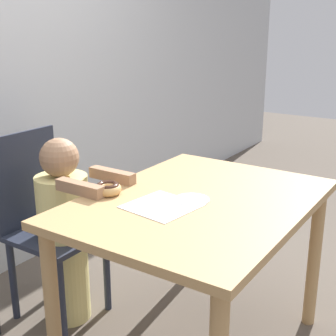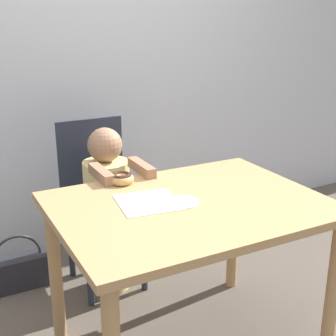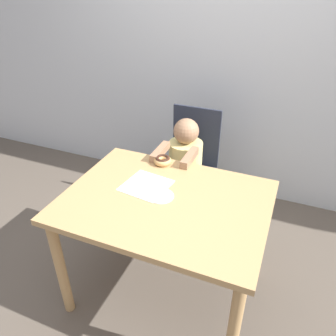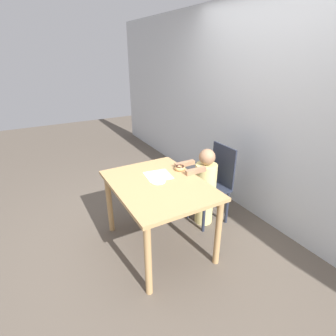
{
  "view_description": "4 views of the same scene",
  "coord_description": "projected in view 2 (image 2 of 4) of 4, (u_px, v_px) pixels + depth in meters",
  "views": [
    {
      "loc": [
        -1.58,
        -0.89,
        1.44
      ],
      "look_at": [
        -0.04,
        0.13,
        0.87
      ],
      "focal_mm": 50.0,
      "sensor_mm": 36.0,
      "label": 1
    },
    {
      "loc": [
        -0.93,
        -1.57,
        1.5
      ],
      "look_at": [
        -0.04,
        0.13,
        0.87
      ],
      "focal_mm": 50.0,
      "sensor_mm": 36.0,
      "label": 2
    },
    {
      "loc": [
        0.57,
        -1.34,
        1.83
      ],
      "look_at": [
        -0.04,
        0.13,
        0.87
      ],
      "focal_mm": 35.0,
      "sensor_mm": 36.0,
      "label": 3
    },
    {
      "loc": [
        2.01,
        -1.03,
        1.92
      ],
      "look_at": [
        -0.04,
        0.13,
        0.87
      ],
      "focal_mm": 28.0,
      "sensor_mm": 36.0,
      "label": 4
    }
  ],
  "objects": [
    {
      "name": "plate",
      "position": [
        182.0,
        202.0,
        1.96
      ],
      "size": [
        0.15,
        0.15,
        0.01
      ],
      "color": "white",
      "rests_on": "dining_table"
    },
    {
      "name": "child_figure",
      "position": [
        108.0,
        211.0,
        2.56
      ],
      "size": [
        0.26,
        0.47,
        0.94
      ],
      "color": "#E0D17F",
      "rests_on": "ground_plane"
    },
    {
      "name": "handbag",
      "position": [
        19.0,
        270.0,
        2.67
      ],
      "size": [
        0.35,
        0.13,
        0.33
      ],
      "color": "#232328",
      "rests_on": "ground_plane"
    },
    {
      "name": "dining_table",
      "position": [
        189.0,
        225.0,
        2.0
      ],
      "size": [
        1.13,
        0.85,
        0.75
      ],
      "color": "tan",
      "rests_on": "ground_plane"
    },
    {
      "name": "wall_back",
      "position": [
        82.0,
        56.0,
        2.95
      ],
      "size": [
        8.0,
        0.05,
        2.5
      ],
      "color": "silver",
      "rests_on": "ground_plane"
    },
    {
      "name": "chair",
      "position": [
        100.0,
        203.0,
        2.66
      ],
      "size": [
        0.38,
        0.41,
        0.94
      ],
      "color": "#232838",
      "rests_on": "ground_plane"
    },
    {
      "name": "napkin",
      "position": [
        149.0,
        202.0,
        1.96
      ],
      "size": [
        0.28,
        0.28,
        0.0
      ],
      "color": "white",
      "rests_on": "dining_table"
    },
    {
      "name": "donut",
      "position": [
        122.0,
        178.0,
        2.18
      ],
      "size": [
        0.12,
        0.12,
        0.05
      ],
      "color": "tan",
      "rests_on": "dining_table"
    }
  ]
}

